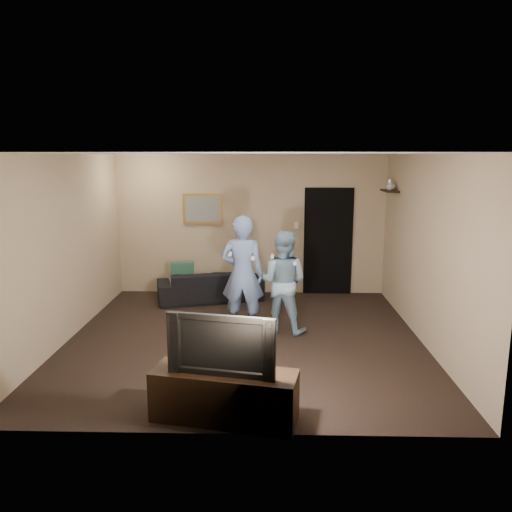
{
  "coord_description": "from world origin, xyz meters",
  "views": [
    {
      "loc": [
        0.35,
        -6.76,
        2.57
      ],
      "look_at": [
        0.16,
        0.3,
        1.15
      ],
      "focal_mm": 35.0,
      "sensor_mm": 36.0,
      "label": 1
    }
  ],
  "objects_px": {
    "wii_player_left": "(243,274)",
    "tv_console": "(224,396)",
    "wii_player_right": "(283,282)",
    "television": "(224,342)",
    "sofa": "(210,285)"
  },
  "relations": [
    {
      "from": "wii_player_left",
      "to": "wii_player_right",
      "type": "xyz_separation_m",
      "value": [
        0.59,
        0.02,
        -0.11
      ]
    },
    {
      "from": "sofa",
      "to": "tv_console",
      "type": "bearing_deg",
      "value": 83.1
    },
    {
      "from": "wii_player_right",
      "to": "television",
      "type": "bearing_deg",
      "value": -103.89
    },
    {
      "from": "television",
      "to": "wii_player_left",
      "type": "height_order",
      "value": "wii_player_left"
    },
    {
      "from": "wii_player_left",
      "to": "tv_console",
      "type": "bearing_deg",
      "value": -91.01
    },
    {
      "from": "sofa",
      "to": "wii_player_right",
      "type": "xyz_separation_m",
      "value": [
        1.27,
        -1.6,
        0.48
      ]
    },
    {
      "from": "sofa",
      "to": "tv_console",
      "type": "distance_m",
      "value": 4.23
    },
    {
      "from": "sofa",
      "to": "television",
      "type": "xyz_separation_m",
      "value": [
        0.63,
        -4.19,
        0.54
      ]
    },
    {
      "from": "television",
      "to": "tv_console",
      "type": "bearing_deg",
      "value": -168.82
    },
    {
      "from": "sofa",
      "to": "wii_player_right",
      "type": "bearing_deg",
      "value": 113.01
    },
    {
      "from": "sofa",
      "to": "wii_player_right",
      "type": "relative_size",
      "value": 1.23
    },
    {
      "from": "tv_console",
      "to": "wii_player_left",
      "type": "distance_m",
      "value": 2.64
    },
    {
      "from": "tv_console",
      "to": "wii_player_left",
      "type": "xyz_separation_m",
      "value": [
        0.05,
        2.56,
        0.62
      ]
    },
    {
      "from": "wii_player_left",
      "to": "sofa",
      "type": "bearing_deg",
      "value": 112.64
    },
    {
      "from": "sofa",
      "to": "tv_console",
      "type": "relative_size",
      "value": 1.31
    }
  ]
}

